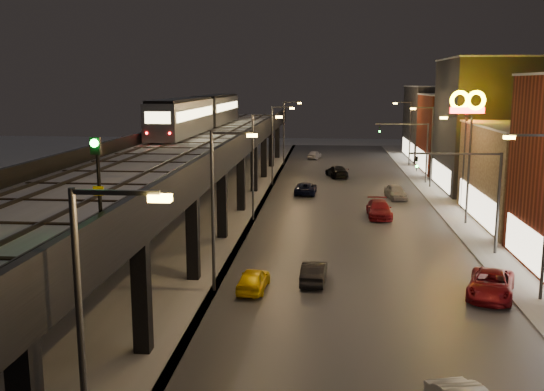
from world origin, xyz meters
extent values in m
cube|color=#46474D|center=(7.50, 35.00, 0.03)|extent=(17.00, 120.00, 0.06)
cube|color=#9FA1A8|center=(17.50, 35.00, 0.07)|extent=(4.00, 120.00, 0.14)
cube|color=#9FA1A8|center=(-6.00, 35.00, 0.03)|extent=(11.00, 120.00, 0.06)
cube|color=black|center=(-6.00, 32.00, 5.80)|extent=(9.00, 100.00, 1.00)
cube|color=black|center=(-2.30, 5.00, 2.65)|extent=(0.70, 0.70, 5.30)
cube|color=black|center=(-6.00, 5.00, 5.15)|extent=(8.00, 0.60, 0.50)
cube|color=black|center=(-9.70, 15.00, 2.65)|extent=(0.70, 0.70, 5.30)
cube|color=black|center=(-2.30, 15.00, 2.65)|extent=(0.70, 0.70, 5.30)
cube|color=black|center=(-6.00, 15.00, 5.15)|extent=(8.00, 0.60, 0.50)
cube|color=black|center=(-9.70, 25.00, 2.65)|extent=(0.70, 0.70, 5.30)
cube|color=black|center=(-2.30, 25.00, 2.65)|extent=(0.70, 0.70, 5.30)
cube|color=black|center=(-6.00, 25.00, 5.15)|extent=(8.00, 0.60, 0.50)
cube|color=black|center=(-9.70, 35.00, 2.65)|extent=(0.70, 0.70, 5.30)
cube|color=black|center=(-2.30, 35.00, 2.65)|extent=(0.70, 0.70, 5.30)
cube|color=black|center=(-6.00, 35.00, 5.15)|extent=(8.00, 0.60, 0.50)
cube|color=black|center=(-9.70, 45.00, 2.65)|extent=(0.70, 0.70, 5.30)
cube|color=black|center=(-2.30, 45.00, 2.65)|extent=(0.70, 0.70, 5.30)
cube|color=black|center=(-6.00, 45.00, 5.15)|extent=(8.00, 0.60, 0.50)
cube|color=black|center=(-9.70, 55.00, 2.65)|extent=(0.70, 0.70, 5.30)
cube|color=black|center=(-2.30, 55.00, 2.65)|extent=(0.70, 0.70, 5.30)
cube|color=black|center=(-6.00, 55.00, 5.15)|extent=(8.00, 0.60, 0.50)
cube|color=black|center=(-9.70, 65.00, 2.65)|extent=(0.70, 0.70, 5.30)
cube|color=black|center=(-2.30, 65.00, 2.65)|extent=(0.70, 0.70, 5.30)
cube|color=black|center=(-6.00, 65.00, 5.15)|extent=(8.00, 0.60, 0.50)
cube|color=black|center=(-9.70, 75.00, 2.65)|extent=(0.70, 0.70, 5.30)
cube|color=black|center=(-2.30, 75.00, 2.65)|extent=(0.70, 0.70, 5.30)
cube|color=black|center=(-6.00, 75.00, 5.15)|extent=(8.00, 0.60, 0.50)
cube|color=#B2B7C1|center=(-6.00, 32.00, 6.38)|extent=(8.40, 100.00, 0.16)
cube|color=#332D28|center=(-9.22, 32.00, 6.54)|extent=(0.08, 98.00, 0.16)
cube|color=#332D28|center=(-7.78, 32.00, 6.54)|extent=(0.08, 98.00, 0.16)
cube|color=#332D28|center=(-4.72, 32.00, 6.54)|extent=(0.08, 98.00, 0.16)
cube|color=#332D28|center=(-3.28, 32.00, 6.54)|extent=(0.08, 98.00, 0.16)
cube|color=black|center=(-6.00, 2.00, 6.49)|extent=(7.80, 0.24, 0.06)
cube|color=black|center=(-6.00, 18.00, 6.49)|extent=(7.80, 0.24, 0.06)
cube|color=black|center=(-6.00, 34.00, 6.49)|extent=(7.80, 0.24, 0.06)
cube|color=black|center=(-6.00, 50.00, 6.49)|extent=(7.80, 0.24, 0.06)
cube|color=black|center=(-6.00, 66.00, 6.49)|extent=(7.80, 0.24, 0.06)
cube|color=black|center=(-1.65, 32.00, 6.85)|extent=(0.30, 100.00, 1.10)
cube|color=black|center=(-10.35, 32.00, 6.85)|extent=(0.30, 100.00, 1.10)
cube|color=beige|center=(17.95, 18.00, 1.60)|extent=(0.10, 9.60, 2.40)
cube|color=beige|center=(17.95, 32.00, 1.60)|extent=(0.10, 12.00, 2.40)
cube|color=#24252A|center=(24.00, 48.00, 7.00)|extent=(12.00, 13.00, 14.00)
cube|color=beige|center=(17.95, 48.00, 1.60)|extent=(0.10, 10.40, 2.40)
cube|color=#B2B7C1|center=(24.00, 48.00, 14.08)|extent=(12.20, 13.20, 0.16)
cube|color=maroon|center=(24.00, 62.00, 5.00)|extent=(12.00, 12.00, 10.00)
cube|color=beige|center=(17.95, 62.00, 1.60)|extent=(0.10, 9.60, 2.40)
cube|color=#B2B7C1|center=(24.00, 62.00, 10.08)|extent=(12.20, 12.20, 0.16)
cube|color=#262628|center=(24.00, 76.00, 5.50)|extent=(12.00, 16.00, 11.00)
cube|color=beige|center=(17.95, 76.00, 1.60)|extent=(0.10, 12.80, 2.40)
cube|color=#B2B7C1|center=(24.00, 76.00, 11.08)|extent=(12.20, 16.20, 0.16)
cylinder|color=#38383A|center=(-0.70, -5.00, 4.50)|extent=(0.18, 0.18, 9.00)
cube|color=#38383A|center=(0.40, -5.00, 8.90)|extent=(2.20, 0.12, 0.12)
cube|color=yellow|center=(1.50, -5.00, 8.78)|extent=(0.55, 0.28, 0.18)
cylinder|color=#38383A|center=(-0.70, 13.00, 4.50)|extent=(0.18, 0.18, 9.00)
cube|color=#38383A|center=(0.40, 13.00, 8.90)|extent=(2.20, 0.12, 0.12)
cube|color=yellow|center=(1.50, 13.00, 8.78)|extent=(0.55, 0.28, 0.18)
cube|color=#38383A|center=(15.90, 13.00, 8.90)|extent=(2.20, 0.12, 0.12)
cube|color=yellow|center=(14.80, 13.00, 8.78)|extent=(0.55, 0.28, 0.18)
cylinder|color=#38383A|center=(-0.70, 31.00, 4.50)|extent=(0.18, 0.18, 9.00)
cube|color=#38383A|center=(0.40, 31.00, 8.90)|extent=(2.20, 0.12, 0.12)
cube|color=yellow|center=(1.50, 31.00, 8.78)|extent=(0.55, 0.28, 0.18)
cylinder|color=#38383A|center=(17.00, 31.00, 4.50)|extent=(0.18, 0.18, 9.00)
cube|color=#38383A|center=(15.90, 31.00, 8.90)|extent=(2.20, 0.12, 0.12)
cube|color=yellow|center=(14.80, 31.00, 8.78)|extent=(0.55, 0.28, 0.18)
cylinder|color=#38383A|center=(-0.70, 49.00, 4.50)|extent=(0.18, 0.18, 9.00)
cube|color=#38383A|center=(0.40, 49.00, 8.90)|extent=(2.20, 0.12, 0.12)
cube|color=yellow|center=(1.50, 49.00, 8.78)|extent=(0.55, 0.28, 0.18)
cylinder|color=#38383A|center=(17.00, 49.00, 4.50)|extent=(0.18, 0.18, 9.00)
cube|color=#38383A|center=(15.90, 49.00, 8.90)|extent=(2.20, 0.12, 0.12)
cube|color=yellow|center=(14.80, 49.00, 8.78)|extent=(0.55, 0.28, 0.18)
cylinder|color=#38383A|center=(-0.70, 67.00, 4.50)|extent=(0.18, 0.18, 9.00)
cube|color=#38383A|center=(0.40, 67.00, 8.90)|extent=(2.20, 0.12, 0.12)
cube|color=yellow|center=(1.50, 67.00, 8.78)|extent=(0.55, 0.28, 0.18)
cylinder|color=#38383A|center=(17.00, 67.00, 4.50)|extent=(0.18, 0.18, 9.00)
cube|color=#38383A|center=(15.90, 67.00, 8.90)|extent=(2.20, 0.12, 0.12)
cube|color=yellow|center=(14.80, 67.00, 8.78)|extent=(0.55, 0.28, 0.18)
cylinder|color=#38383A|center=(17.00, 22.00, 3.50)|extent=(0.20, 0.20, 7.00)
cube|color=#38383A|center=(14.00, 22.00, 6.90)|extent=(6.00, 0.12, 0.12)
imported|color=black|center=(11.50, 22.00, 6.40)|extent=(0.20, 0.16, 1.00)
sphere|color=#0CFF26|center=(11.50, 21.85, 6.15)|extent=(0.18, 0.18, 0.18)
cylinder|color=#38383A|center=(17.00, 52.00, 3.50)|extent=(0.20, 0.20, 7.00)
cube|color=#38383A|center=(14.00, 52.00, 6.90)|extent=(6.00, 0.12, 0.12)
imported|color=black|center=(11.50, 52.00, 6.40)|extent=(0.20, 0.16, 1.00)
sphere|color=#0CFF26|center=(11.50, 51.85, 6.15)|extent=(0.18, 0.18, 0.18)
cube|color=gray|center=(-8.50, 38.73, 8.23)|extent=(2.84, 17.12, 3.23)
cube|color=black|center=(-8.50, 38.73, 9.97)|extent=(2.54, 16.63, 0.24)
cube|color=#FBE49B|center=(-9.93, 38.73, 8.67)|extent=(0.05, 15.65, 0.88)
cube|color=#FBE49B|center=(-7.07, 38.73, 8.67)|extent=(0.05, 15.65, 0.88)
cube|color=gray|center=(-8.50, 57.27, 8.23)|extent=(2.84, 17.12, 3.23)
cube|color=black|center=(-8.50, 57.27, 9.97)|extent=(2.54, 16.63, 0.24)
cube|color=#FBE49B|center=(-9.93, 57.27, 8.67)|extent=(0.05, 15.65, 0.88)
cube|color=#FBE49B|center=(-7.07, 57.27, 8.67)|extent=(0.05, 15.65, 0.88)
cube|color=#FBE49B|center=(-8.50, 30.16, 8.72)|extent=(2.15, 0.05, 0.98)
sphere|color=#FF0C0C|center=(-9.48, 30.14, 7.45)|extent=(0.20, 0.20, 0.20)
sphere|color=#FF0C0C|center=(-7.52, 30.14, 7.45)|extent=(0.20, 0.20, 0.20)
cylinder|color=black|center=(-2.10, 0.36, 8.18)|extent=(0.12, 0.12, 3.12)
cube|color=black|center=(-2.10, 0.24, 9.48)|extent=(0.33, 0.19, 0.57)
sphere|color=#0CFF26|center=(-2.10, 0.12, 9.58)|extent=(0.27, 0.27, 0.27)
cube|color=#E2C100|center=(-2.10, 0.26, 7.97)|extent=(0.36, 0.04, 0.31)
imported|color=yellow|center=(1.50, 13.22, 0.63)|extent=(1.75, 3.81, 1.26)
imported|color=black|center=(4.85, 14.90, 0.63)|extent=(1.56, 3.90, 1.26)
imported|color=black|center=(3.31, 43.62, 0.63)|extent=(2.31, 4.64, 1.27)
imported|color=black|center=(6.74, 55.57, 0.72)|extent=(3.13, 5.27, 1.43)
imported|color=#B5B3C4|center=(3.56, 74.06, 0.65)|extent=(2.38, 4.07, 1.30)
imported|color=maroon|center=(14.50, 13.38, 0.69)|extent=(3.71, 5.44, 1.38)
imported|color=maroon|center=(10.08, 32.97, 0.72)|extent=(2.04, 4.97, 1.44)
imported|color=#A0A0A0|center=(12.45, 41.91, 0.71)|extent=(2.28, 4.35, 1.41)
cylinder|color=#38383A|center=(18.00, 37.24, 4.40)|extent=(0.24, 0.24, 8.80)
cube|color=#FF0C0C|center=(18.00, 37.24, 9.13)|extent=(3.08, 0.25, 0.55)
torus|color=#EFE900|center=(17.28, 37.24, 10.01)|extent=(1.81, 0.59, 1.78)
torus|color=#EFE900|center=(18.72, 37.24, 10.01)|extent=(1.81, 0.59, 1.78)
camera|label=1|loc=(5.50, -19.04, 11.50)|focal=40.00mm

